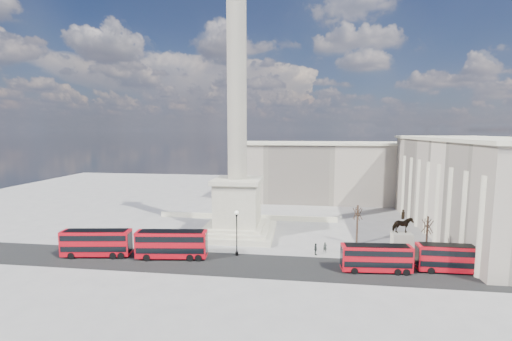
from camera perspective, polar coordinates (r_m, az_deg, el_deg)
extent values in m
plane|color=gray|center=(62.62, -3.91, -11.83)|extent=(180.00, 180.00, 0.00)
cube|color=black|center=(52.58, -0.59, -15.53)|extent=(120.00, 9.00, 0.01)
cube|color=#BFB99F|center=(67.14, -3.06, -10.09)|extent=(14.00, 14.00, 1.00)
cube|color=#BFB99F|center=(66.93, -3.06, -9.48)|extent=(12.00, 12.00, 0.50)
cube|color=#BFB99F|center=(66.79, -3.07, -9.07)|extent=(10.00, 10.00, 0.50)
cube|color=#BFB99F|center=(65.76, -3.09, -5.50)|extent=(8.00, 8.00, 8.00)
cube|color=#BFB99F|center=(64.98, -3.11, -1.71)|extent=(9.00, 9.00, 0.80)
cylinder|color=#9D9582|center=(64.76, -3.21, 13.71)|extent=(3.60, 3.60, 34.00)
cube|color=beige|center=(77.57, -1.56, -7.73)|extent=(40.00, 0.60, 1.10)
cube|color=beige|center=(76.59, 33.06, -2.57)|extent=(18.00, 45.00, 18.00)
cube|color=beige|center=(75.83, 33.51, 4.39)|extent=(19.00, 46.00, 0.60)
cube|color=beige|center=(99.23, 12.13, -0.32)|extent=(50.00, 16.00, 16.00)
cube|color=beige|center=(98.58, 12.25, 4.47)|extent=(51.00, 17.00, 0.60)
cube|color=#B50914|center=(60.66, -25.05, -10.82)|extent=(10.83, 3.84, 3.90)
cube|color=black|center=(60.87, -25.02, -11.44)|extent=(10.42, 3.84, 0.87)
cube|color=black|center=(60.37, -25.10, -9.88)|extent=(10.42, 3.84, 0.87)
cube|color=black|center=(60.12, -25.14, -9.01)|extent=(9.75, 3.46, 0.06)
cylinder|color=black|center=(62.70, -27.94, -12.09)|extent=(1.40, 2.65, 1.06)
cylinder|color=black|center=(60.05, -22.32, -12.63)|extent=(1.40, 2.65, 1.06)
cylinder|color=black|center=(59.60, -21.16, -12.72)|extent=(1.40, 2.65, 1.06)
cube|color=#B50914|center=(55.93, -13.88, -11.78)|extent=(11.11, 3.71, 4.01)
cube|color=black|center=(56.16, -13.86, -12.47)|extent=(10.68, 3.72, 0.89)
cube|color=black|center=(55.61, -13.91, -10.74)|extent=(10.68, 3.72, 0.89)
cube|color=black|center=(55.32, -13.94, -9.78)|extent=(10.00, 3.34, 0.06)
cylinder|color=black|center=(57.52, -17.39, -13.27)|extent=(1.38, 2.70, 1.09)
cylinder|color=black|center=(55.85, -10.71, -13.69)|extent=(1.38, 2.70, 1.09)
cylinder|color=black|center=(55.61, -9.35, -13.75)|extent=(1.38, 2.70, 1.09)
cube|color=#B50914|center=(52.46, 19.38, -13.55)|extent=(9.75, 2.83, 3.54)
cube|color=black|center=(52.68, 19.36, -14.19)|extent=(9.37, 2.86, 0.79)
cube|color=black|center=(52.15, 19.43, -12.57)|extent=(9.37, 2.86, 0.79)
cube|color=black|center=(51.87, 19.46, -11.68)|extent=(8.78, 2.55, 0.05)
cylinder|color=black|center=(52.28, 15.84, -15.36)|extent=(1.12, 2.37, 0.96)
cylinder|color=black|center=(53.80, 22.18, -14.97)|extent=(1.12, 2.37, 0.96)
cylinder|color=black|center=(54.16, 23.38, -14.87)|extent=(1.12, 2.37, 0.96)
cube|color=#B50914|center=(56.70, 30.04, -12.50)|extent=(9.79, 2.27, 3.60)
cube|color=black|center=(56.91, 30.00, -13.12)|extent=(9.40, 2.33, 0.80)
cube|color=black|center=(56.41, 30.09, -11.58)|extent=(9.40, 2.33, 0.80)
cube|color=black|center=(56.16, 30.15, -10.74)|extent=(8.81, 2.04, 0.05)
cylinder|color=black|center=(56.12, 26.79, -14.27)|extent=(0.99, 2.35, 0.98)
cylinder|color=black|center=(58.30, 32.50, -13.82)|extent=(0.99, 2.35, 0.98)
cylinder|color=black|center=(58.79, 33.57, -13.72)|extent=(0.99, 2.35, 0.98)
cylinder|color=black|center=(56.36, -3.21, -13.67)|extent=(0.49, 0.49, 0.56)
cylinder|color=black|center=(55.36, -3.24, -10.68)|extent=(0.18, 0.18, 6.74)
cylinder|color=black|center=(54.48, -3.26, -7.41)|extent=(0.34, 0.34, 0.34)
sphere|color=silver|center=(54.38, -3.26, -7.00)|extent=(0.63, 0.63, 0.63)
cube|color=beige|center=(59.63, 23.00, -13.10)|extent=(3.70, 2.77, 0.46)
cube|color=beige|center=(59.06, 23.08, -11.45)|extent=(2.96, 2.03, 4.07)
imported|color=black|center=(58.15, 23.23, -8.37)|extent=(3.19, 2.00, 2.50)
cylinder|color=black|center=(57.78, 23.30, -6.89)|extent=(0.46, 0.46, 1.11)
sphere|color=black|center=(57.61, 23.33, -6.16)|extent=(0.33, 0.33, 0.33)
cylinder|color=#332319|center=(58.83, 26.57, -10.18)|extent=(0.28, 0.28, 7.05)
cylinder|color=#332319|center=(63.12, 16.51, -8.65)|extent=(0.32, 0.32, 6.95)
cylinder|color=#332319|center=(72.51, 29.99, -7.32)|extent=(0.29, 0.29, 6.88)
imported|color=#212723|center=(58.58, 11.43, -12.43)|extent=(0.60, 0.40, 1.65)
imported|color=#212723|center=(60.81, 23.84, -12.17)|extent=(0.80, 0.62, 1.64)
imported|color=#212723|center=(57.02, 9.91, -12.79)|extent=(0.72, 1.21, 1.93)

